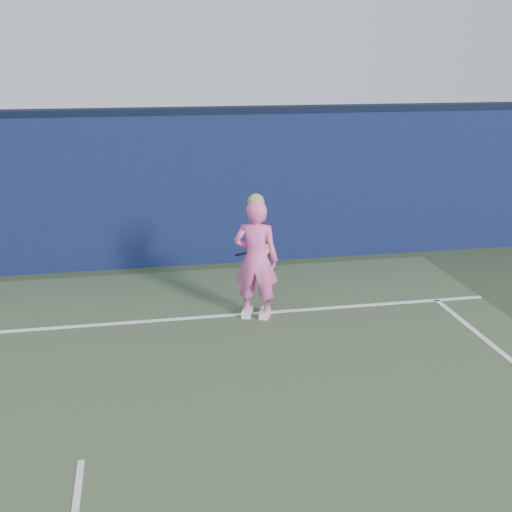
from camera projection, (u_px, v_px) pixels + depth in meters
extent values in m
cube|color=#0D123D|center=(99.00, 194.00, 10.42)|extent=(24.00, 0.40, 2.50)
cube|color=black|center=(93.00, 112.00, 10.03)|extent=(24.00, 0.42, 0.10)
imported|color=pink|center=(256.00, 260.00, 8.52)|extent=(0.69, 0.56, 1.63)
sphere|color=tan|center=(256.00, 202.00, 8.28)|extent=(0.22, 0.22, 0.22)
cube|color=white|center=(265.00, 313.00, 8.73)|extent=(0.21, 0.30, 0.10)
cube|color=white|center=(247.00, 312.00, 8.77)|extent=(0.21, 0.30, 0.10)
torus|color=black|center=(261.00, 250.00, 8.93)|extent=(0.28, 0.06, 0.28)
torus|color=yellow|center=(261.00, 250.00, 8.93)|extent=(0.23, 0.04, 0.23)
cylinder|color=beige|center=(261.00, 250.00, 8.93)|extent=(0.22, 0.04, 0.22)
cylinder|color=black|center=(247.00, 253.00, 8.99)|extent=(0.25, 0.08, 0.09)
cylinder|color=black|center=(239.00, 254.00, 9.02)|extent=(0.12, 0.06, 0.06)
cube|color=white|center=(97.00, 325.00, 8.46)|extent=(11.00, 0.08, 0.01)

